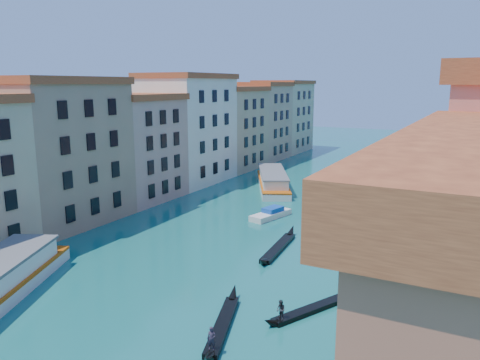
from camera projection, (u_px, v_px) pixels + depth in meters
The scene contains 10 objects.
left_bank_palazzos at pixel (169, 136), 85.70m from camera, with size 12.80×128.40×21.00m.
quay at pixel (449, 218), 65.98m from camera, with size 4.00×140.00×1.00m, color #A39784.
restaurant_awnings at pixel (405, 348), 28.97m from camera, with size 3.20×44.55×3.12m.
mooring_poles_right at pixel (373, 320), 35.75m from camera, with size 1.44×54.24×3.20m.
vaporetto_far at pixel (273, 180), 87.12m from camera, with size 14.19×21.03×3.16m.
gondola_fore at pixel (222, 323), 37.11m from camera, with size 4.69×11.76×2.41m.
gondola_right at pixel (311, 307), 39.70m from camera, with size 5.77×10.28×2.22m.
gondola_far at pixel (279, 246), 54.87m from camera, with size 2.21×13.11×1.85m.
motorboat_mid at pixel (271, 214), 67.73m from camera, with size 3.97×7.50×1.48m.
motorboat_far at pixel (385, 181), 90.82m from camera, with size 3.83×7.58×1.50m.
Camera 1 is at (25.35, -5.02, 19.04)m, focal length 35.00 mm.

